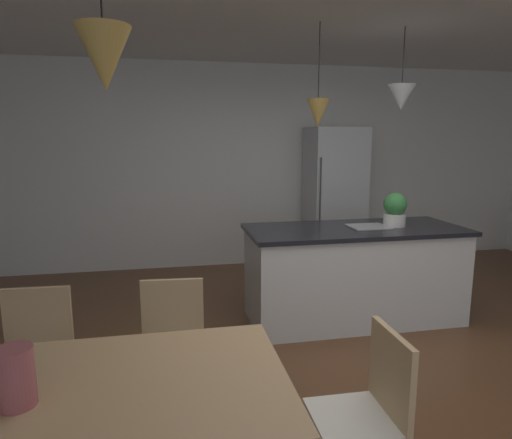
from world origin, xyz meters
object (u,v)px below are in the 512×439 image
dining_table (73,406)px  chair_far_right (172,349)px  chair_far_left (33,362)px  potted_plant_on_island (395,209)px  chair_kitchen_end (362,416)px  vase_on_dining_table (15,377)px  refrigerator (334,198)px  kitchen_island (354,273)px

dining_table → chair_far_right: (0.39, 0.83, -0.21)m
chair_far_left → potted_plant_on_island: (2.89, 1.29, 0.59)m
chair_kitchen_end → vase_on_dining_table: 1.45m
refrigerator → chair_far_left: bearing=-134.0°
kitchen_island → chair_kitchen_end: bearing=-112.7°
chair_kitchen_end → potted_plant_on_island: 2.55m
refrigerator → potted_plant_on_island: size_ratio=5.87×
dining_table → kitchen_island: (2.11, 2.12, -0.22)m
potted_plant_on_island → kitchen_island: bearing=180.0°
chair_far_right → vase_on_dining_table: 1.13m
vase_on_dining_table → refrigerator: bearing=55.3°
dining_table → vase_on_dining_table: 0.26m
kitchen_island → potted_plant_on_island: potted_plant_on_island is taller
chair_far_left → potted_plant_on_island: size_ratio=2.73×
chair_far_left → refrigerator: (2.98, 3.08, 0.46)m
chair_far_left → refrigerator: refrigerator is taller
kitchen_island → refrigerator: bearing=74.9°
chair_far_right → refrigerator: 3.82m
chair_far_right → chair_far_left: (-0.77, 0.00, 0.00)m
chair_far_right → chair_kitchen_end: 1.18m
dining_table → refrigerator: (2.60, 3.92, 0.25)m
vase_on_dining_table → potted_plant_on_island: bearing=39.3°
vase_on_dining_table → kitchen_island: bearing=43.9°
chair_kitchen_end → refrigerator: refrigerator is taller
chair_kitchen_end → refrigerator: bearing=70.7°
chair_far_left → chair_kitchen_end: bearing=-27.4°
dining_table → kitchen_island: size_ratio=0.84×
kitchen_island → vase_on_dining_table: 3.19m
chair_far_right → refrigerator: (2.21, 3.08, 0.46)m
dining_table → chair_kitchen_end: (1.23, -0.00, -0.21)m
chair_far_right → chair_kitchen_end: same height
chair_far_left → dining_table: bearing=-65.4°
chair_kitchen_end → kitchen_island: size_ratio=0.43×
chair_kitchen_end → potted_plant_on_island: bearing=58.9°
chair_far_left → vase_on_dining_table: 1.01m
potted_plant_on_island → vase_on_dining_table: potted_plant_on_island is taller
dining_table → chair_kitchen_end: bearing=-0.0°
vase_on_dining_table → chair_far_left: bearing=103.1°
chair_far_left → vase_on_dining_table: bearing=-76.9°
chair_far_right → potted_plant_on_island: potted_plant_on_island is taller
chair_kitchen_end → refrigerator: 4.18m
chair_far_right → kitchen_island: size_ratio=0.43×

